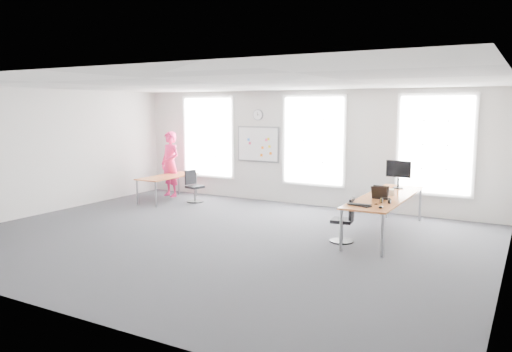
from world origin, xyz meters
The scene contains 23 objects.
floor centered at (0.00, 0.00, 0.00)m, with size 10.00×10.00×0.00m, color #25252A.
ceiling centered at (0.00, 0.00, 3.00)m, with size 10.00×10.00×0.00m, color white.
wall_back centered at (0.00, 4.00, 1.50)m, with size 10.00×10.00×0.00m, color silver.
wall_front centered at (0.00, -4.00, 1.50)m, with size 10.00×10.00×0.00m, color silver.
wall_left centered at (-5.00, 0.00, 1.50)m, with size 10.00×10.00×0.00m, color silver.
wall_right centered at (5.00, 0.00, 1.50)m, with size 10.00×10.00×0.00m, color silver.
window_left centered at (-3.00, 3.97, 1.70)m, with size 1.60×0.06×2.20m, color white.
window_mid centered at (0.30, 3.97, 1.70)m, with size 1.60×0.06×2.20m, color white.
window_right centered at (3.30, 3.97, 1.70)m, with size 1.60×0.06×2.20m, color white.
desk_right centered at (2.75, 1.88, 0.74)m, with size 0.87×3.24×0.79m.
desk_left centered at (-3.46, 2.66, 0.63)m, with size 0.75×1.88×0.69m.
chair_right centered at (2.24, 0.92, 0.38)m, with size 0.46×0.46×0.86m.
chair_left centered at (-2.73, 2.85, 0.38)m, with size 0.47×0.47×0.86m.
person centered at (-3.82, 3.22, 0.94)m, with size 0.68×0.45×1.87m, color #E92362.
whiteboard centered at (-1.35, 3.97, 1.55)m, with size 1.20×0.03×0.90m, color white.
wall_clock centered at (-1.35, 3.97, 2.35)m, with size 0.30×0.30×0.04m, color gray.
keyboard centered at (2.60, 0.65, 0.80)m, with size 0.44×0.16×0.02m, color black.
mouse centered at (3.01, 0.58, 0.81)m, with size 0.08×0.12×0.05m, color black.
lens_cap centered at (2.83, 0.93, 0.79)m, with size 0.06×0.06×0.01m, color black.
headphones centered at (2.95, 1.10, 0.84)m, with size 0.20×0.10×0.11m.
laptop_sleeve centered at (2.75, 1.44, 0.92)m, with size 0.33×0.21×0.26m.
paper_stack centered at (2.70, 2.05, 0.85)m, with size 0.34×0.25×0.12m, color beige.
monitor centered at (2.73, 2.96, 1.16)m, with size 0.55×0.22×0.61m.
Camera 1 is at (5.31, -7.98, 2.55)m, focal length 35.00 mm.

